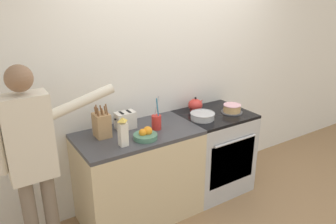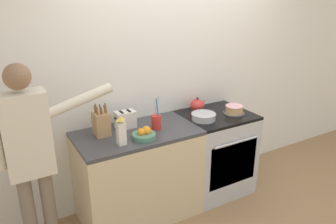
{
  "view_description": "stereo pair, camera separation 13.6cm",
  "coord_description": "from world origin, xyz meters",
  "px_view_note": "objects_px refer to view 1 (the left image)",
  "views": [
    {
      "loc": [
        -1.92,
        -2.18,
        2.16
      ],
      "look_at": [
        -0.34,
        0.29,
        1.07
      ],
      "focal_mm": 35.0,
      "sensor_mm": 36.0,
      "label": 1
    },
    {
      "loc": [
        -1.81,
        -2.25,
        2.16
      ],
      "look_at": [
        -0.34,
        0.29,
        1.07
      ],
      "focal_mm": 35.0,
      "sensor_mm": 36.0,
      "label": 2
    }
  ],
  "objects_px": {
    "knife_block": "(102,125)",
    "person_baker": "(32,153)",
    "fruit_bowl": "(146,135)",
    "layer_cake": "(232,109)",
    "stove_range": "(213,151)",
    "milk_carton": "(123,132)",
    "tea_kettle": "(195,105)",
    "mixing_bowl": "(203,116)",
    "toaster": "(125,120)",
    "utensil_crock": "(156,122)"
  },
  "relations": [
    {
      "from": "milk_carton",
      "to": "person_baker",
      "type": "relative_size",
      "value": 0.15
    },
    {
      "from": "knife_block",
      "to": "fruit_bowl",
      "type": "xyz_separation_m",
      "value": [
        0.3,
        -0.26,
        -0.08
      ]
    },
    {
      "from": "layer_cake",
      "to": "person_baker",
      "type": "xyz_separation_m",
      "value": [
        -2.05,
        -0.02,
        0.05
      ]
    },
    {
      "from": "fruit_bowl",
      "to": "layer_cake",
      "type": "bearing_deg",
      "value": 4.11
    },
    {
      "from": "stove_range",
      "to": "fruit_bowl",
      "type": "relative_size",
      "value": 4.28
    },
    {
      "from": "milk_carton",
      "to": "person_baker",
      "type": "height_order",
      "value": "person_baker"
    },
    {
      "from": "fruit_bowl",
      "to": "person_baker",
      "type": "distance_m",
      "value": 0.94
    },
    {
      "from": "tea_kettle",
      "to": "toaster",
      "type": "bearing_deg",
      "value": -177.96
    },
    {
      "from": "stove_range",
      "to": "person_baker",
      "type": "xyz_separation_m",
      "value": [
        -1.88,
        -0.1,
        0.55
      ]
    },
    {
      "from": "tea_kettle",
      "to": "stove_range",
      "type": "bearing_deg",
      "value": -54.17
    },
    {
      "from": "person_baker",
      "to": "layer_cake",
      "type": "bearing_deg",
      "value": -0.18
    },
    {
      "from": "knife_block",
      "to": "utensil_crock",
      "type": "relative_size",
      "value": 0.97
    },
    {
      "from": "stove_range",
      "to": "layer_cake",
      "type": "xyz_separation_m",
      "value": [
        0.17,
        -0.08,
        0.5
      ]
    },
    {
      "from": "mixing_bowl",
      "to": "knife_block",
      "type": "height_order",
      "value": "knife_block"
    },
    {
      "from": "knife_block",
      "to": "layer_cake",
      "type": "bearing_deg",
      "value": -7.15
    },
    {
      "from": "utensil_crock",
      "to": "milk_carton",
      "type": "relative_size",
      "value": 1.25
    },
    {
      "from": "layer_cake",
      "to": "mixing_bowl",
      "type": "height_order",
      "value": "layer_cake"
    },
    {
      "from": "tea_kettle",
      "to": "milk_carton",
      "type": "bearing_deg",
      "value": -161.15
    },
    {
      "from": "layer_cake",
      "to": "toaster",
      "type": "bearing_deg",
      "value": 168.84
    },
    {
      "from": "tea_kettle",
      "to": "knife_block",
      "type": "relative_size",
      "value": 0.62
    },
    {
      "from": "stove_range",
      "to": "knife_block",
      "type": "bearing_deg",
      "value": 175.43
    },
    {
      "from": "knife_block",
      "to": "toaster",
      "type": "xyz_separation_m",
      "value": [
        0.26,
        0.05,
        -0.03
      ]
    },
    {
      "from": "tea_kettle",
      "to": "mixing_bowl",
      "type": "height_order",
      "value": "tea_kettle"
    },
    {
      "from": "stove_range",
      "to": "knife_block",
      "type": "relative_size",
      "value": 2.93
    },
    {
      "from": "stove_range",
      "to": "milk_carton",
      "type": "xyz_separation_m",
      "value": [
        -1.17,
        -0.17,
        0.58
      ]
    },
    {
      "from": "toaster",
      "to": "person_baker",
      "type": "distance_m",
      "value": 0.93
    },
    {
      "from": "layer_cake",
      "to": "tea_kettle",
      "type": "relative_size",
      "value": 1.19
    },
    {
      "from": "milk_carton",
      "to": "person_baker",
      "type": "bearing_deg",
      "value": 174.06
    },
    {
      "from": "layer_cake",
      "to": "milk_carton",
      "type": "relative_size",
      "value": 0.89
    },
    {
      "from": "layer_cake",
      "to": "utensil_crock",
      "type": "bearing_deg",
      "value": 176.44
    },
    {
      "from": "stove_range",
      "to": "tea_kettle",
      "type": "distance_m",
      "value": 0.57
    },
    {
      "from": "layer_cake",
      "to": "tea_kettle",
      "type": "bearing_deg",
      "value": 139.04
    },
    {
      "from": "stove_range",
      "to": "milk_carton",
      "type": "height_order",
      "value": "milk_carton"
    },
    {
      "from": "fruit_bowl",
      "to": "person_baker",
      "type": "bearing_deg",
      "value": 176.36
    },
    {
      "from": "knife_block",
      "to": "fruit_bowl",
      "type": "bearing_deg",
      "value": -40.3
    },
    {
      "from": "layer_cake",
      "to": "knife_block",
      "type": "bearing_deg",
      "value": 172.85
    },
    {
      "from": "mixing_bowl",
      "to": "knife_block",
      "type": "bearing_deg",
      "value": 171.11
    },
    {
      "from": "knife_block",
      "to": "person_baker",
      "type": "distance_m",
      "value": 0.67
    },
    {
      "from": "mixing_bowl",
      "to": "utensil_crock",
      "type": "bearing_deg",
      "value": 175.67
    },
    {
      "from": "layer_cake",
      "to": "knife_block",
      "type": "relative_size",
      "value": 0.74
    },
    {
      "from": "stove_range",
      "to": "toaster",
      "type": "bearing_deg",
      "value": 171.35
    },
    {
      "from": "tea_kettle",
      "to": "knife_block",
      "type": "xyz_separation_m",
      "value": [
        -1.12,
        -0.08,
        0.05
      ]
    },
    {
      "from": "mixing_bowl",
      "to": "stove_range",
      "type": "bearing_deg",
      "value": 15.25
    },
    {
      "from": "mixing_bowl",
      "to": "tea_kettle",
      "type": "bearing_deg",
      "value": 69.31
    },
    {
      "from": "toaster",
      "to": "milk_carton",
      "type": "distance_m",
      "value": 0.37
    },
    {
      "from": "layer_cake",
      "to": "tea_kettle",
      "type": "xyz_separation_m",
      "value": [
        -0.3,
        0.26,
        0.02
      ]
    },
    {
      "from": "milk_carton",
      "to": "person_baker",
      "type": "xyz_separation_m",
      "value": [
        -0.72,
        0.07,
        -0.03
      ]
    },
    {
      "from": "milk_carton",
      "to": "tea_kettle",
      "type": "bearing_deg",
      "value": 18.85
    },
    {
      "from": "tea_kettle",
      "to": "person_baker",
      "type": "relative_size",
      "value": 0.11
    },
    {
      "from": "utensil_crock",
      "to": "mixing_bowl",
      "type": "bearing_deg",
      "value": -4.33
    }
  ]
}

